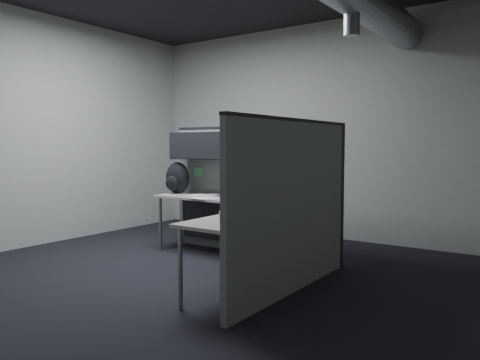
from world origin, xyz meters
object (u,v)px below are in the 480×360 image
Objects in this scene: desk at (240,213)px; keyboard at (247,203)px; backpack at (177,179)px; phone at (236,213)px; monitor at (287,180)px.

desk is 5.69× the size of keyboard.
keyboard is 0.95× the size of backpack.
backpack reaches higher than phone.
backpack is (-1.74, 0.10, -0.06)m from monitor.
desk is 5.38× the size of backpack.
phone is at bearing -57.56° from desk.
backpack is (-1.81, 1.19, 0.17)m from phone.
backpack is (-1.40, 0.39, 0.19)m from keyboard.
monitor is (0.51, 0.17, 0.39)m from desk.
keyboard is 0.90m from phone.
phone is 2.17m from backpack.
phone is at bearing -104.50° from monitor.
phone is (0.58, -0.92, 0.15)m from desk.
monitor is at bearing 6.05° from backpack.
keyboard is (-0.34, -0.29, -0.26)m from monitor.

